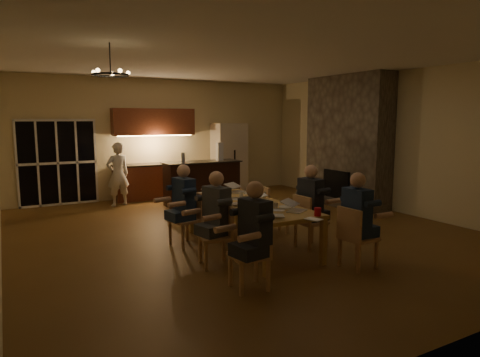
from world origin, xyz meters
name	(u,v)px	position (x,y,z in m)	size (l,w,h in m)	color
floor	(242,232)	(0.00, 0.00, 0.00)	(9.00, 9.00, 0.00)	brown
back_wall	(162,138)	(0.00, 4.52, 1.60)	(8.00, 0.04, 3.20)	beige
right_wall	(394,142)	(4.02, 0.00, 1.60)	(0.04, 9.00, 3.20)	beige
ceiling	(242,57)	(0.00, 0.00, 3.22)	(8.00, 9.00, 0.04)	white
french_doors	(58,163)	(-2.70, 4.47, 1.05)	(1.86, 0.08, 2.10)	black
fireplace	(347,140)	(3.70, 1.20, 1.60)	(0.58, 2.50, 3.20)	#645D4F
kitchenette	(155,154)	(-0.30, 4.20, 1.20)	(2.24, 0.68, 2.40)	brown
refrigerator	(229,158)	(1.90, 4.15, 1.00)	(0.90, 0.68, 2.00)	beige
dining_table	(249,225)	(-0.36, -0.87, 0.38)	(1.10, 2.72, 0.75)	tan
bar_island	(202,183)	(0.45, 2.85, 0.54)	(1.94, 0.68, 1.08)	black
chair_left_near	(249,255)	(-1.27, -2.41, 0.45)	(0.44, 0.44, 0.89)	tan
chair_left_mid	(215,236)	(-1.27, -1.44, 0.45)	(0.44, 0.44, 0.89)	tan
chair_left_far	(185,220)	(-1.27, -0.27, 0.45)	(0.44, 0.44, 0.89)	tan
chair_right_near	(358,237)	(0.50, -2.50, 0.45)	(0.44, 0.44, 0.89)	tan
chair_right_mid	(311,221)	(0.52, -1.40, 0.45)	(0.44, 0.44, 0.89)	tan
chair_right_far	(275,210)	(0.50, -0.35, 0.45)	(0.44, 0.44, 0.89)	tan
person_left_near	(255,236)	(-1.22, -2.47, 0.69)	(0.60, 0.60, 1.38)	#21242B
person_right_near	(356,220)	(0.48, -2.46, 0.69)	(0.60, 0.60, 1.38)	navy
person_left_mid	(217,218)	(-1.20, -1.36, 0.69)	(0.60, 0.60, 1.38)	#3E434A
person_right_mid	(310,206)	(0.55, -1.33, 0.69)	(0.60, 0.60, 1.38)	#21242B
person_left_far	(184,205)	(-1.27, -0.25, 0.69)	(0.60, 0.60, 1.38)	navy
standing_person	(118,174)	(-1.44, 3.67, 0.78)	(0.57, 0.37, 1.56)	white
chandelier	(111,75)	(-2.45, -0.51, 2.75)	(0.53, 0.53, 0.03)	black
laptop_a	(273,209)	(-0.57, -1.89, 0.86)	(0.32, 0.28, 0.23)	silver
laptop_b	(297,204)	(-0.07, -1.79, 0.86)	(0.32, 0.28, 0.23)	silver
laptop_c	(235,198)	(-0.64, -0.87, 0.86)	(0.32, 0.28, 0.23)	silver
laptop_d	(262,195)	(-0.15, -0.92, 0.86)	(0.32, 0.28, 0.23)	silver
laptop_e	(208,187)	(-0.55, 0.31, 0.86)	(0.32, 0.28, 0.23)	silver
laptop_f	(238,186)	(-0.03, 0.12, 0.86)	(0.32, 0.28, 0.23)	silver
mug_front	(262,206)	(-0.43, -1.38, 0.80)	(0.08, 0.08, 0.10)	white
mug_mid	(241,194)	(-0.23, -0.36, 0.80)	(0.07, 0.07, 0.10)	white
mug_back	(213,195)	(-0.67, -0.13, 0.80)	(0.09, 0.09, 0.10)	white
redcup_near	(318,212)	(0.00, -2.18, 0.81)	(0.10, 0.10, 0.12)	red
redcup_mid	(213,197)	(-0.80, -0.41, 0.81)	(0.09, 0.09, 0.12)	red
can_silver	(276,207)	(-0.32, -1.60, 0.81)	(0.07, 0.07, 0.12)	#B2B2B7
can_cola	(205,189)	(-0.55, 0.47, 0.81)	(0.06, 0.06, 0.12)	#3F0F0C
can_right	(264,195)	(0.07, -0.64, 0.81)	(0.06, 0.06, 0.12)	#B2B2B7
plate_near	(287,207)	(-0.04, -1.49, 0.76)	(0.25, 0.25, 0.02)	white
plate_left	(258,214)	(-0.71, -1.72, 0.76)	(0.24, 0.24, 0.02)	white
plate_far	(250,193)	(0.09, -0.12, 0.76)	(0.23, 0.23, 0.02)	white
notepad	(314,219)	(-0.19, -2.33, 0.76)	(0.16, 0.22, 0.01)	white
bar_bottle	(183,158)	(-0.05, 2.82, 1.20)	(0.09, 0.09, 0.24)	#99999E
bar_blender	(220,152)	(0.93, 2.82, 1.31)	(0.15, 0.15, 0.46)	silver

